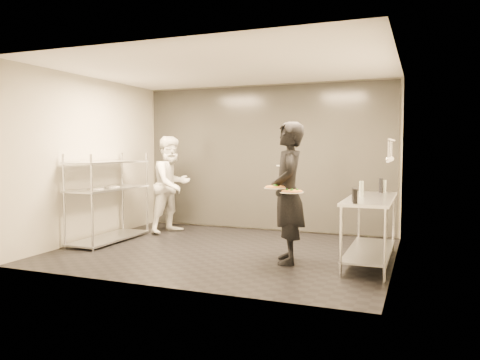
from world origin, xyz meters
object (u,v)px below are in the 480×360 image
at_px(chef, 172,185).
at_px(pizza_plate_far, 291,191).
at_px(salad_plate, 286,164).
at_px(bottle_dark, 381,185).
at_px(prep_counter, 370,219).
at_px(pos_monitor, 355,196).
at_px(waiter, 288,193).
at_px(bottle_clear, 384,186).
at_px(pizza_plate_near, 275,187).
at_px(pass_rack, 109,196).
at_px(bottle_green, 361,189).

bearing_deg(chef, pizza_plate_far, -104.94).
relative_size(salad_plate, bottle_dark, 1.27).
bearing_deg(prep_counter, pos_monitor, -99.46).
bearing_deg(salad_plate, waiter, -68.79).
xyz_separation_m(chef, bottle_clear, (3.85, -0.30, 0.11)).
height_order(chef, pizza_plate_near, chef).
height_order(pizza_plate_far, salad_plate, salad_plate).
height_order(pass_rack, bottle_dark, pass_rack).
relative_size(pizza_plate_far, pos_monitor, 1.35).
bearing_deg(bottle_dark, pos_monitor, -97.62).
xyz_separation_m(prep_counter, pos_monitor, (-0.12, -0.72, 0.38)).
bearing_deg(pizza_plate_far, prep_counter, 32.98).
bearing_deg(pass_rack, prep_counter, 0.03).
height_order(pos_monitor, bottle_clear, bottle_clear).
bearing_deg(pass_rack, bottle_dark, 9.50).
bearing_deg(prep_counter, pizza_plate_near, -155.66).
relative_size(pos_monitor, bottle_clear, 1.31).
bearing_deg(pizza_plate_far, bottle_clear, 52.92).
bearing_deg(chef, prep_counter, -89.65).
distance_m(pizza_plate_near, bottle_clear, 1.88).
height_order(pass_rack, chef, chef).
height_order(salad_plate, bottle_clear, salad_plate).
xyz_separation_m(prep_counter, salad_plate, (-1.19, -0.06, 0.73)).
bearing_deg(pizza_plate_near, salad_plate, 88.57).
distance_m(chef, bottle_dark, 3.82).
distance_m(chef, bottle_clear, 3.86).
distance_m(waiter, pizza_plate_near, 0.24).
bearing_deg(waiter, chef, -138.40).
height_order(pos_monitor, bottle_green, bottle_green).
xyz_separation_m(prep_counter, pizza_plate_near, (-1.20, -0.54, 0.44)).
bearing_deg(chef, bottle_green, -90.18).
bearing_deg(pizza_plate_far, bottle_green, 36.77).
height_order(pass_rack, pos_monitor, pass_rack).
relative_size(salad_plate, bottle_clear, 1.49).
bearing_deg(waiter, pizza_plate_far, 4.75).
xyz_separation_m(pizza_plate_near, salad_plate, (0.01, 0.49, 0.29)).
xyz_separation_m(pizza_plate_near, pos_monitor, (1.08, -0.18, -0.06)).
bearing_deg(bottle_dark, pizza_plate_near, -134.92).
distance_m(chef, salad_plate, 2.83).
xyz_separation_m(pizza_plate_far, pos_monitor, (0.83, -0.10, -0.01)).
bearing_deg(bottle_green, pos_monitor, -89.64).
bearing_deg(pizza_plate_near, chef, 147.02).
bearing_deg(bottle_dark, pass_rack, -170.50).
bearing_deg(pass_rack, bottle_clear, 10.22).
relative_size(prep_counter, pos_monitor, 7.36).
relative_size(pizza_plate_far, bottle_green, 1.50).
height_order(pizza_plate_far, bottle_dark, bottle_dark).
height_order(prep_counter, pizza_plate_far, pizza_plate_far).
xyz_separation_m(salad_plate, bottle_clear, (1.31, 0.86, -0.34)).
bearing_deg(bottle_dark, waiter, -136.49).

